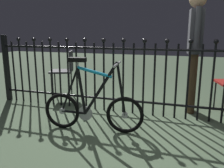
% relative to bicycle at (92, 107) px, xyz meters
% --- Properties ---
extents(ground_plane, '(20.00, 20.00, 0.00)m').
position_rel_bicycle_xyz_m(ground_plane, '(0.36, -0.03, -0.30)').
color(ground_plane, '#4D6247').
extents(iron_fence, '(4.67, 0.07, 1.13)m').
position_rel_bicycle_xyz_m(iron_fence, '(0.28, 0.77, 0.27)').
color(iron_fence, black).
rests_on(iron_fence, ground).
extents(bicycle, '(1.22, 0.40, 0.89)m').
position_rel_bicycle_xyz_m(bicycle, '(0.00, 0.00, 0.00)').
color(bicycle, black).
rests_on(bicycle, ground).
extents(chair_charcoal, '(0.51, 0.51, 0.84)m').
position_rel_bicycle_xyz_m(chair_charcoal, '(-1.10, 1.30, 0.22)').
color(chair_charcoal, black).
rests_on(chair_charcoal, ground).
extents(person_visitor, '(0.24, 0.47, 1.74)m').
position_rel_bicycle_xyz_m(person_visitor, '(1.12, 1.13, 0.75)').
color(person_visitor, '#4C3823').
rests_on(person_visitor, ground).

